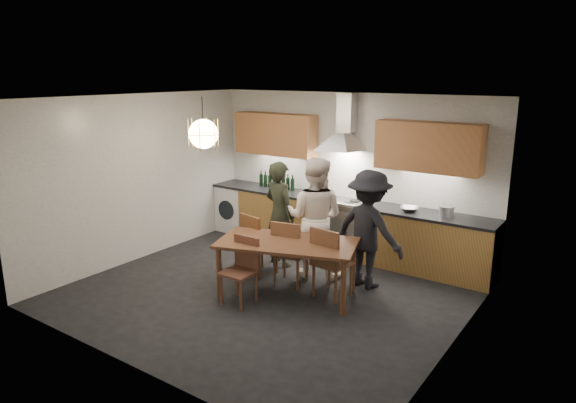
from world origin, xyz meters
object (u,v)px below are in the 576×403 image
Objects in this scene: chair_back_left at (256,240)px; person_right at (369,229)px; dining_table at (287,248)px; person_mid at (315,218)px; stock_pot at (446,212)px; person_left at (280,214)px; wine_bottles at (276,181)px; chair_front at (242,265)px; mixing_bowl at (409,209)px.

chair_back_left is 0.56× the size of person_right.
dining_table is 2.15× the size of chair_back_left.
stock_pot is (1.57, 1.05, 0.09)m from person_mid.
person_mid reaches higher than person_left.
person_left is at bearing -20.24° from person_mid.
person_left is 0.92× the size of person_mid.
chair_back_left is 1.22× the size of wine_bottles.
person_left reaches higher than chair_back_left.
person_mid is (0.71, 0.48, 0.35)m from chair_back_left.
wine_bottles reaches higher than chair_front.
chair_front is 1.45m from person_left.
dining_table is 2.63× the size of wine_bottles.
mixing_bowl is (1.02, 1.03, 0.05)m from person_mid.
person_left is at bearing 105.42° from chair_front.
person_right reaches higher than wine_bottles.
stock_pot is at bearing -141.89° from person_left.
stock_pot is at bearing 32.64° from dining_table.
person_right reaches higher than stock_pot.
chair_front is (0.42, -0.81, -0.03)m from chair_back_left.
mixing_bowl is at bearing -135.94° from person_left.
person_right reaches higher than dining_table.
person_right is at bearing 172.30° from person_mid.
person_right is (0.82, 0.09, -0.06)m from person_mid.
person_left is at bearing 11.84° from person_right.
dining_table is 9.34× the size of stock_pot.
stock_pot is at bearing -160.07° from person_mid.
chair_front is at bearing 120.04° from person_left.
chair_front is 2.80m from wine_bottles.
chair_back_left is at bearing 20.00° from person_mid.
person_mid reaches higher than chair_front.
wine_bottles reaches higher than stock_pot.
stock_pot is at bearing -2.14° from wine_bottles.
dining_table is 2.40m from stock_pot.
dining_table is at bearing 62.04° from person_right.
chair_front is 1.15× the size of wine_bottles.
wine_bottles is (-2.34, 1.08, 0.21)m from person_right.
person_left is at bearing -150.42° from mixing_bowl.
dining_table is 2.58m from wine_bottles.
person_mid reaches higher than mixing_bowl.
wine_bottles is at bearing -51.61° from chair_back_left.
chair_back_left is at bearing -63.63° from wine_bottles.
chair_back_left is 2.33m from mixing_bowl.
wine_bottles reaches higher than chair_back_left.
chair_back_left reaches higher than chair_front.
person_mid is 1.07× the size of person_right.
person_mid reaches higher than wine_bottles.
stock_pot is (0.75, 0.96, 0.15)m from person_right.
dining_table is at bearing 52.07° from chair_front.
dining_table is 1.17m from person_left.
dining_table is 7.24× the size of mixing_bowl.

